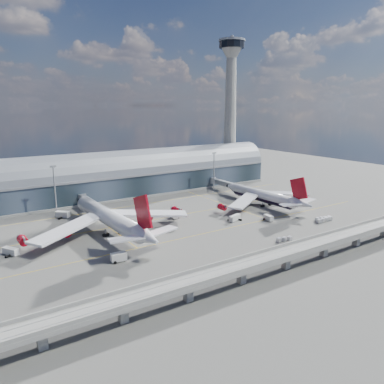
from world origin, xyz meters
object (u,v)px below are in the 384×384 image
airliner_right (264,196)px  control_tower (230,110)px  cargo_train_1 (324,220)px  airliner_left (111,219)px  service_truck_1 (119,257)px  floodlight_mast_right (214,171)px  floodlight_mast_left (55,189)px  service_truck_0 (11,251)px  service_truck_4 (174,216)px  cargo_train_2 (323,218)px  cargo_train_0 (284,239)px  service_truck_5 (63,215)px  service_truck_3 (268,218)px  service_truck_2 (235,218)px

airliner_right → control_tower: bearing=63.8°
control_tower → cargo_train_1: (-29.23, -110.62, -50.73)m
control_tower → airliner_left: bearing=-149.8°
service_truck_1 → airliner_left: bearing=-10.3°
floodlight_mast_right → control_tower: bearing=38.7°
floodlight_mast_left → floodlight_mast_right: size_ratio=1.00×
service_truck_0 → service_truck_4: service_truck_4 is taller
cargo_train_2 → cargo_train_0: bearing=95.2°
service_truck_0 → service_truck_5: size_ratio=1.00×
control_tower → airliner_left: control_tower is taller
service_truck_1 → service_truck_3: 80.54m
control_tower → cargo_train_2: size_ratio=11.05×
service_truck_1 → cargo_train_2: 103.83m
airliner_right → cargo_train_0: airliner_right is taller
airliner_right → service_truck_0: airliner_right is taller
service_truck_3 → service_truck_5: 102.23m
floodlight_mast_left → cargo_train_2: 134.90m
control_tower → cargo_train_0: control_tower is taller
control_tower → service_truck_3: 118.58m
cargo_train_1 → cargo_train_2: (1.66, 2.05, -0.10)m
floodlight_mast_left → cargo_train_1: size_ratio=2.46×
service_truck_1 → cargo_train_1: bearing=-89.0°
airliner_right → service_truck_3: airliner_right is taller
floodlight_mast_left → service_truck_0: 54.43m
airliner_left → service_truck_0: 41.10m
airliner_right → service_truck_1: airliner_right is taller
service_truck_2 → control_tower: bearing=-58.0°
service_truck_2 → cargo_train_0: size_ratio=1.04×
cargo_train_2 → cargo_train_1: bearing=130.8°
service_truck_1 → cargo_train_2: bearing=-87.8°
airliner_right → service_truck_0: size_ratio=9.31×
service_truck_0 → airliner_left: bearing=-28.9°
floodlight_mast_right → cargo_train_0: 97.00m
airliner_left → airliner_right: size_ratio=1.23×
service_truck_4 → cargo_train_1: (58.24, -44.30, -0.55)m
floodlight_mast_left → floodlight_mast_right: (100.00, 0.00, 0.00)m
floodlight_mast_left → floodlight_mast_right: 100.00m
service_truck_3 → service_truck_4: 46.26m
airliner_left → service_truck_2: airliner_left is taller
airliner_right → floodlight_mast_right: bearing=91.2°
floodlight_mast_left → service_truck_2: floodlight_mast_left is taller
service_truck_5 → service_truck_3: bearing=-77.6°
floodlight_mast_right → airliner_right: (2.47, -44.20, -8.34)m
floodlight_mast_left → service_truck_3: bearing=-38.4°
service_truck_4 → airliner_right: bearing=2.7°
service_truck_0 → cargo_train_2: 139.83m
service_truck_5 → cargo_train_1: 129.14m
control_tower → airliner_right: 91.76m
service_truck_5 → cargo_train_1: service_truck_5 is taller
service_truck_1 → service_truck_4: 55.82m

